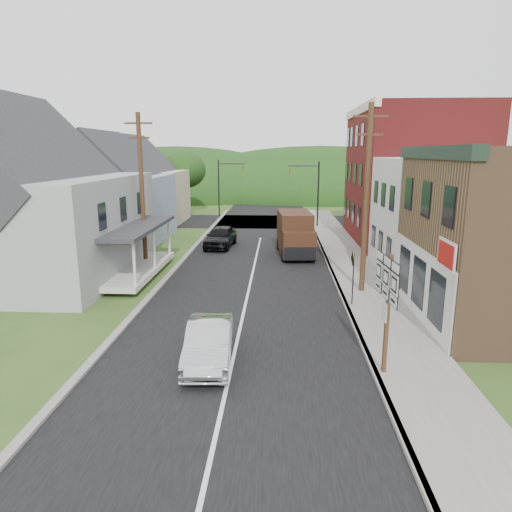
# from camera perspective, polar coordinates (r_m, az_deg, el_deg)

# --- Properties ---
(ground) EXTENTS (120.00, 120.00, 0.00)m
(ground) POSITION_cam_1_polar(r_m,az_deg,el_deg) (19.59, -1.65, -7.49)
(ground) COLOR #2D4719
(ground) RESTS_ON ground
(road) EXTENTS (9.00, 90.00, 0.02)m
(road) POSITION_cam_1_polar(r_m,az_deg,el_deg) (29.15, -0.09, -0.64)
(road) COLOR black
(road) RESTS_ON ground
(cross_road) EXTENTS (60.00, 9.00, 0.02)m
(cross_road) POSITION_cam_1_polar(r_m,az_deg,el_deg) (45.84, 1.04, 4.33)
(cross_road) COLOR black
(cross_road) RESTS_ON ground
(sidewalk_right) EXTENTS (2.80, 55.00, 0.15)m
(sidewalk_right) POSITION_cam_1_polar(r_m,az_deg,el_deg) (27.51, 12.06, -1.60)
(sidewalk_right) COLOR slate
(sidewalk_right) RESTS_ON ground
(curb_right) EXTENTS (0.20, 55.00, 0.15)m
(curb_right) POSITION_cam_1_polar(r_m,az_deg,el_deg) (27.33, 9.26, -1.58)
(curb_right) COLOR slate
(curb_right) RESTS_ON ground
(curb_left) EXTENTS (0.30, 55.00, 0.12)m
(curb_left) POSITION_cam_1_polar(r_m,az_deg,el_deg) (27.85, -9.91, -1.36)
(curb_left) COLOR slate
(curb_left) RESTS_ON ground
(storefront_white) EXTENTS (8.00, 7.00, 6.50)m
(storefront_white) POSITION_cam_1_polar(r_m,az_deg,el_deg) (27.83, 23.61, 4.44)
(storefront_white) COLOR silver
(storefront_white) RESTS_ON ground
(storefront_red) EXTENTS (8.00, 12.00, 10.00)m
(storefront_red) POSITION_cam_1_polar(r_m,az_deg,el_deg) (36.68, 18.69, 9.38)
(storefront_red) COLOR maroon
(storefront_red) RESTS_ON ground
(house_gray) EXTENTS (10.20, 12.24, 8.35)m
(house_gray) POSITION_cam_1_polar(r_m,az_deg,el_deg) (27.92, -26.15, 6.27)
(house_gray) COLOR #999B9E
(house_gray) RESTS_ON ground
(house_blue) EXTENTS (7.14, 8.16, 7.28)m
(house_blue) POSITION_cam_1_polar(r_m,az_deg,el_deg) (37.58, -16.64, 7.58)
(house_blue) COLOR #8696B8
(house_blue) RESTS_ON ground
(house_cream) EXTENTS (7.14, 8.16, 7.28)m
(house_cream) POSITION_cam_1_polar(r_m,az_deg,el_deg) (46.28, -13.53, 8.66)
(house_cream) COLOR #B9B390
(house_cream) RESTS_ON ground
(utility_pole_right) EXTENTS (1.60, 0.26, 9.00)m
(utility_pole_right) POSITION_cam_1_polar(r_m,az_deg,el_deg) (22.29, 13.63, 6.96)
(utility_pole_right) COLOR #472D19
(utility_pole_right) RESTS_ON ground
(utility_pole_left) EXTENTS (1.60, 0.26, 9.00)m
(utility_pole_left) POSITION_cam_1_polar(r_m,az_deg,el_deg) (27.58, -14.07, 8.01)
(utility_pole_left) COLOR #472D19
(utility_pole_left) RESTS_ON ground
(traffic_signal_right) EXTENTS (2.87, 0.20, 6.00)m
(traffic_signal_right) POSITION_cam_1_polar(r_m,az_deg,el_deg) (42.01, 6.84, 8.62)
(traffic_signal_right) COLOR black
(traffic_signal_right) RESTS_ON ground
(traffic_signal_left) EXTENTS (2.87, 0.20, 6.00)m
(traffic_signal_left) POSITION_cam_1_polar(r_m,az_deg,el_deg) (49.24, -3.88, 9.29)
(traffic_signal_left) COLOR black
(traffic_signal_left) RESTS_ON ground
(tree_left_b) EXTENTS (4.80, 4.80, 6.94)m
(tree_left_b) POSITION_cam_1_polar(r_m,az_deg,el_deg) (35.56, -28.73, 8.20)
(tree_left_b) COLOR #382616
(tree_left_b) RESTS_ON ground
(tree_left_c) EXTENTS (5.80, 5.80, 8.41)m
(tree_left_c) POSITION_cam_1_polar(r_m,az_deg,el_deg) (43.45, -25.66, 10.48)
(tree_left_c) COLOR #382616
(tree_left_c) RESTS_ON ground
(tree_left_d) EXTENTS (4.80, 4.80, 6.94)m
(tree_left_d) POSITION_cam_1_polar(r_m,az_deg,el_deg) (51.43, -8.99, 10.58)
(tree_left_d) COLOR #382616
(tree_left_d) RESTS_ON ground
(forested_ridge) EXTENTS (90.00, 30.00, 16.00)m
(forested_ridge) POSITION_cam_1_polar(r_m,az_deg,el_deg) (73.64, 1.78, 7.57)
(forested_ridge) COLOR black
(forested_ridge) RESTS_ON ground
(silver_sedan) EXTENTS (1.69, 4.19, 1.35)m
(silver_sedan) POSITION_cam_1_polar(r_m,az_deg,el_deg) (15.39, -5.88, -10.71)
(silver_sedan) COLOR silver
(silver_sedan) RESTS_ON ground
(dark_sedan) EXTENTS (2.26, 4.69, 1.54)m
(dark_sedan) POSITION_cam_1_polar(r_m,az_deg,el_deg) (33.37, -4.46, 2.40)
(dark_sedan) COLOR black
(dark_sedan) RESTS_ON ground
(delivery_van) EXTENTS (2.52, 5.31, 2.88)m
(delivery_van) POSITION_cam_1_polar(r_m,az_deg,el_deg) (30.66, 4.94, 2.77)
(delivery_van) COLOR #321A0D
(delivery_van) RESTS_ON ground
(route_sign_cluster) EXTENTS (0.26, 2.13, 3.74)m
(route_sign_cluster) POSITION_cam_1_polar(r_m,az_deg,el_deg) (14.26, 16.03, -4.98)
(route_sign_cluster) COLOR #472D19
(route_sign_cluster) RESTS_ON sidewalk_right
(warning_sign) EXTENTS (0.11, 0.67, 2.43)m
(warning_sign) POSITION_cam_1_polar(r_m,az_deg,el_deg) (20.57, 12.02, -1.81)
(warning_sign) COLOR black
(warning_sign) RESTS_ON sidewalk_right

